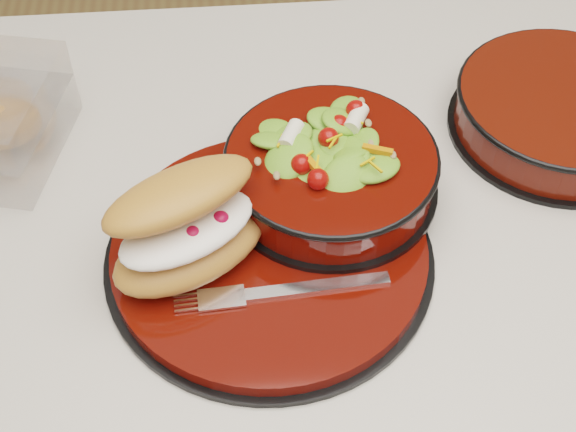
{
  "coord_description": "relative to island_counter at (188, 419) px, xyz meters",
  "views": [
    {
      "loc": [
        0.1,
        -0.55,
        1.53
      ],
      "look_at": [
        0.14,
        -0.04,
        0.94
      ],
      "focal_mm": 50.0,
      "sensor_mm": 36.0,
      "label": 1
    }
  ],
  "objects": [
    {
      "name": "island_counter",
      "position": [
        0.0,
        0.0,
        0.0
      ],
      "size": [
        1.24,
        0.74,
        0.9
      ],
      "color": "silver",
      "rests_on": "ground"
    },
    {
      "name": "extra_bowl",
      "position": [
        0.46,
        0.1,
        0.48
      ],
      "size": [
        0.25,
        0.25,
        0.05
      ],
      "rotation": [
        0.0,
        0.0,
        0.16
      ],
      "color": "black",
      "rests_on": "island_counter"
    },
    {
      "name": "croissant",
      "position": [
        0.05,
        -0.07,
        0.51
      ],
      "size": [
        0.18,
        0.16,
        0.09
      ],
      "rotation": [
        0.0,
        0.0,
        0.51
      ],
      "color": "#CB7F3E",
      "rests_on": "dinner_plate"
    },
    {
      "name": "dinner_plate",
      "position": [
        0.12,
        -0.06,
        0.46
      ],
      "size": [
        0.32,
        0.32,
        0.02
      ],
      "rotation": [
        0.0,
        0.0,
        -0.37
      ],
      "color": "black",
      "rests_on": "island_counter"
    },
    {
      "name": "salad_bowl",
      "position": [
        0.19,
        0.01,
        0.5
      ],
      "size": [
        0.22,
        0.22,
        0.09
      ],
      "rotation": [
        0.0,
        0.0,
        -0.3
      ],
      "color": "black",
      "rests_on": "dinner_plate"
    },
    {
      "name": "fork",
      "position": [
        0.14,
        -0.12,
        0.47
      ],
      "size": [
        0.18,
        0.03,
        0.0
      ],
      "rotation": [
        0.0,
        0.0,
        1.64
      ],
      "color": "silver",
      "rests_on": "dinner_plate"
    }
  ]
}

